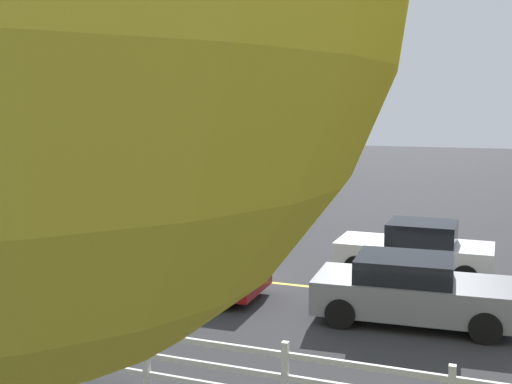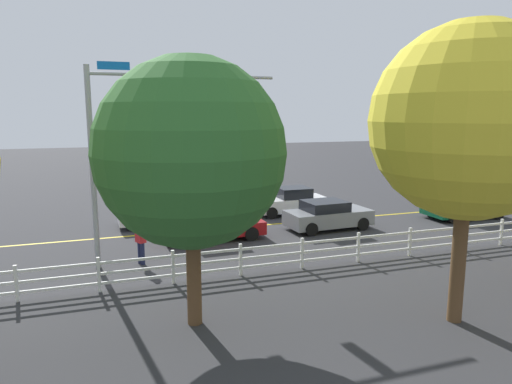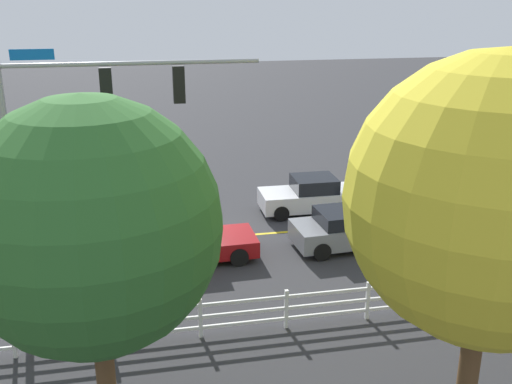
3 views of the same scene
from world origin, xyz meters
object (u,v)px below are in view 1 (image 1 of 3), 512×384
(car_0, at_px, (172,268))
(car_1, at_px, (416,251))
(car_2, at_px, (180,235))
(car_4, at_px, (412,290))

(car_0, distance_m, car_1, 6.63)
(car_2, distance_m, car_4, 8.22)
(car_4, bearing_deg, car_2, 151.51)
(car_0, xyz_separation_m, car_1, (-5.46, -3.75, 0.08))
(car_0, relative_size, car_4, 1.07)
(car_0, height_order, car_2, car_2)
(car_2, xyz_separation_m, car_4, (-7.43, 3.52, 0.02))
(car_0, xyz_separation_m, car_4, (-5.82, 0.04, 0.06))
(car_0, bearing_deg, car_2, 113.27)
(car_1, bearing_deg, car_2, 2.75)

